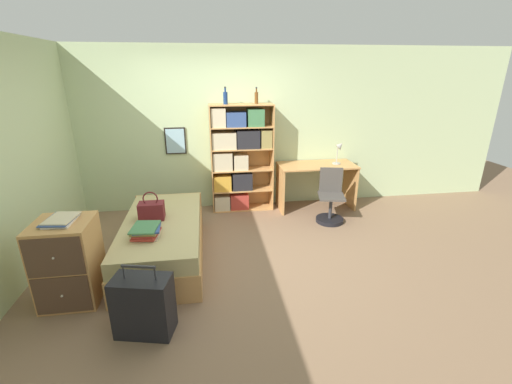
{
  "coord_description": "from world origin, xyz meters",
  "views": [
    {
      "loc": [
        -0.2,
        -3.89,
        2.24
      ],
      "look_at": [
        0.4,
        0.19,
        0.75
      ],
      "focal_mm": 24.0,
      "sensor_mm": 36.0,
      "label": 1
    }
  ],
  "objects": [
    {
      "name": "handbag",
      "position": [
        -0.9,
        0.08,
        0.62
      ],
      "size": [
        0.3,
        0.19,
        0.35
      ],
      "color": "maroon",
      "rests_on": "bed"
    },
    {
      "name": "desk_chair",
      "position": [
        1.65,
        0.78,
        0.27
      ],
      "size": [
        0.46,
        0.46,
        0.82
      ],
      "color": "black",
      "rests_on": "ground_plane"
    },
    {
      "name": "magazine_pile_on_dresser",
      "position": [
        -1.62,
        -0.67,
        0.88
      ],
      "size": [
        0.3,
        0.38,
        0.04
      ],
      "color": "silver",
      "rests_on": "dresser"
    },
    {
      "name": "suitcase",
      "position": [
        -0.82,
        -1.29,
        0.28
      ],
      "size": [
        0.55,
        0.38,
        0.69
      ],
      "color": "black",
      "rests_on": "ground_plane"
    },
    {
      "name": "bed",
      "position": [
        -0.79,
        0.02,
        0.25
      ],
      "size": [
        0.93,
        1.91,
        0.51
      ],
      "color": "tan",
      "rests_on": "ground_plane"
    },
    {
      "name": "wall_back",
      "position": [
        -0.0,
        1.7,
        1.3
      ],
      "size": [
        10.0,
        0.09,
        2.6
      ],
      "color": "beige",
      "rests_on": "ground_plane"
    },
    {
      "name": "bottle_brown",
      "position": [
        0.6,
        1.5,
        1.83
      ],
      "size": [
        0.06,
        0.06,
        0.25
      ],
      "color": "brown",
      "rests_on": "bookcase"
    },
    {
      "name": "dresser",
      "position": [
        -1.62,
        -0.68,
        0.43
      ],
      "size": [
        0.54,
        0.56,
        0.86
      ],
      "color": "tan",
      "rests_on": "ground_plane"
    },
    {
      "name": "bookcase",
      "position": [
        0.28,
        1.48,
        0.9
      ],
      "size": [
        1.0,
        0.33,
        1.73
      ],
      "color": "tan",
      "rests_on": "ground_plane"
    },
    {
      "name": "bottle_green",
      "position": [
        0.12,
        1.47,
        1.83
      ],
      "size": [
        0.07,
        0.07,
        0.26
      ],
      "color": "navy",
      "rests_on": "bookcase"
    },
    {
      "name": "desk",
      "position": [
        1.59,
        1.35,
        0.53
      ],
      "size": [
        1.26,
        0.6,
        0.76
      ],
      "color": "tan",
      "rests_on": "ground_plane"
    },
    {
      "name": "ground_plane",
      "position": [
        0.0,
        0.0,
        0.0
      ],
      "size": [
        14.0,
        14.0,
        0.0
      ],
      "primitive_type": "plane",
      "color": "#84664C"
    },
    {
      "name": "book_stack_on_bed",
      "position": [
        -0.9,
        -0.39,
        0.57
      ],
      "size": [
        0.32,
        0.38,
        0.12
      ],
      "color": "beige",
      "rests_on": "bed"
    },
    {
      "name": "desk_lamp",
      "position": [
        1.95,
        1.34,
        1.01
      ],
      "size": [
        0.18,
        0.14,
        0.39
      ],
      "color": "#ADA89E",
      "rests_on": "desk"
    },
    {
      "name": "wall_left",
      "position": [
        -2.24,
        0.0,
        1.3
      ],
      "size": [
        0.06,
        10.0,
        2.6
      ],
      "color": "beige",
      "rests_on": "ground_plane"
    }
  ]
}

